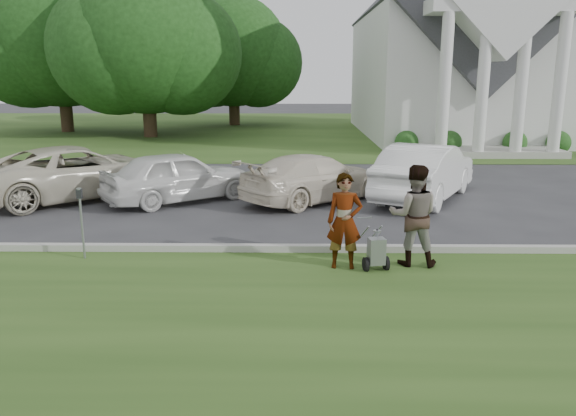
{
  "coord_description": "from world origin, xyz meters",
  "views": [
    {
      "loc": [
        0.35,
        -10.33,
        3.51
      ],
      "look_at": [
        0.22,
        0.0,
        1.05
      ],
      "focal_mm": 35.0,
      "sensor_mm": 36.0,
      "label": 1
    }
  ],
  "objects_px": {
    "tree_left": "(145,45)",
    "car_a": "(78,172)",
    "striping_cart": "(376,252)",
    "tree_back": "(233,57)",
    "person_left": "(345,222)",
    "car_b": "(178,176)",
    "tree_far": "(59,38)",
    "person_right": "(414,216)",
    "car_c": "(314,178)",
    "car_d": "(425,172)",
    "church": "(448,31)",
    "parking_meter_near": "(81,215)"
  },
  "relations": [
    {
      "from": "tree_back",
      "to": "car_a",
      "type": "distance_m",
      "value": 24.75
    },
    {
      "from": "tree_far",
      "to": "person_left",
      "type": "distance_m",
      "value": 30.01
    },
    {
      "from": "church",
      "to": "car_d",
      "type": "xyz_separation_m",
      "value": [
        -4.92,
        -17.5,
        -5.14
      ]
    },
    {
      "from": "church",
      "to": "person_left",
      "type": "relative_size",
      "value": 13.61
    },
    {
      "from": "tree_left",
      "to": "tree_back",
      "type": "xyz_separation_m",
      "value": [
        4.0,
        8.0,
        -0.38
      ]
    },
    {
      "from": "car_d",
      "to": "tree_far",
      "type": "bearing_deg",
      "value": -18.18
    },
    {
      "from": "car_c",
      "to": "car_d",
      "type": "xyz_separation_m",
      "value": [
        3.18,
        0.26,
        0.14
      ]
    },
    {
      "from": "tree_back",
      "to": "car_b",
      "type": "bearing_deg",
      "value": -87.55
    },
    {
      "from": "striping_cart",
      "to": "car_c",
      "type": "distance_m",
      "value": 5.96
    },
    {
      "from": "person_right",
      "to": "parking_meter_near",
      "type": "height_order",
      "value": "person_right"
    },
    {
      "from": "parking_meter_near",
      "to": "car_b",
      "type": "bearing_deg",
      "value": 81.07
    },
    {
      "from": "tree_far",
      "to": "person_right",
      "type": "height_order",
      "value": "tree_far"
    },
    {
      "from": "tree_left",
      "to": "person_left",
      "type": "height_order",
      "value": "tree_left"
    },
    {
      "from": "car_d",
      "to": "person_right",
      "type": "bearing_deg",
      "value": 104.13
    },
    {
      "from": "striping_cart",
      "to": "car_a",
      "type": "xyz_separation_m",
      "value": [
        -7.79,
        6.17,
        0.4
      ]
    },
    {
      "from": "tree_left",
      "to": "tree_far",
      "type": "bearing_deg",
      "value": 153.44
    },
    {
      "from": "tree_back",
      "to": "tree_left",
      "type": "bearing_deg",
      "value": -116.57
    },
    {
      "from": "tree_left",
      "to": "parking_meter_near",
      "type": "height_order",
      "value": "tree_left"
    },
    {
      "from": "car_c",
      "to": "car_d",
      "type": "distance_m",
      "value": 3.2
    },
    {
      "from": "car_a",
      "to": "car_d",
      "type": "relative_size",
      "value": 1.13
    },
    {
      "from": "tree_left",
      "to": "parking_meter_near",
      "type": "relative_size",
      "value": 7.52
    },
    {
      "from": "striping_cart",
      "to": "car_d",
      "type": "height_order",
      "value": "car_d"
    },
    {
      "from": "parking_meter_near",
      "to": "car_b",
      "type": "distance_m",
      "value": 5.22
    },
    {
      "from": "striping_cart",
      "to": "car_a",
      "type": "bearing_deg",
      "value": 130.46
    },
    {
      "from": "striping_cart",
      "to": "car_a",
      "type": "relative_size",
      "value": 0.17
    },
    {
      "from": "tree_left",
      "to": "car_b",
      "type": "bearing_deg",
      "value": -73.22
    },
    {
      "from": "tree_far",
      "to": "person_right",
      "type": "distance_m",
      "value": 30.52
    },
    {
      "from": "tree_back",
      "to": "car_c",
      "type": "relative_size",
      "value": 2.1
    },
    {
      "from": "church",
      "to": "car_d",
      "type": "height_order",
      "value": "church"
    },
    {
      "from": "person_left",
      "to": "car_c",
      "type": "bearing_deg",
      "value": 97.62
    },
    {
      "from": "tree_left",
      "to": "car_d",
      "type": "relative_size",
      "value": 2.18
    },
    {
      "from": "church",
      "to": "tree_far",
      "type": "bearing_deg",
      "value": 175.34
    },
    {
      "from": "tree_left",
      "to": "car_a",
      "type": "xyz_separation_m",
      "value": [
        2.06,
        -16.35,
        -4.35
      ]
    },
    {
      "from": "car_a",
      "to": "car_b",
      "type": "distance_m",
      "value": 3.03
    },
    {
      "from": "tree_left",
      "to": "person_left",
      "type": "bearing_deg",
      "value": -67.5
    },
    {
      "from": "person_right",
      "to": "car_b",
      "type": "height_order",
      "value": "person_right"
    },
    {
      "from": "striping_cart",
      "to": "car_b",
      "type": "height_order",
      "value": "car_b"
    },
    {
      "from": "church",
      "to": "person_left",
      "type": "distance_m",
      "value": 25.26
    },
    {
      "from": "tree_left",
      "to": "car_c",
      "type": "bearing_deg",
      "value": -61.84
    },
    {
      "from": "church",
      "to": "car_c",
      "type": "bearing_deg",
      "value": -114.52
    },
    {
      "from": "tree_left",
      "to": "car_d",
      "type": "bearing_deg",
      "value": -53.56
    },
    {
      "from": "tree_left",
      "to": "car_b",
      "type": "distance_m",
      "value": 18.07
    },
    {
      "from": "tree_left",
      "to": "striping_cart",
      "type": "height_order",
      "value": "tree_left"
    },
    {
      "from": "parking_meter_near",
      "to": "tree_far",
      "type": "bearing_deg",
      "value": 112.35
    },
    {
      "from": "striping_cart",
      "to": "person_left",
      "type": "height_order",
      "value": "person_left"
    },
    {
      "from": "parking_meter_near",
      "to": "striping_cart",
      "type": "bearing_deg",
      "value": -6.01
    },
    {
      "from": "car_a",
      "to": "person_left",
      "type": "bearing_deg",
      "value": -171.83
    },
    {
      "from": "parking_meter_near",
      "to": "car_c",
      "type": "xyz_separation_m",
      "value": [
        4.66,
        5.29,
        -0.23
      ]
    },
    {
      "from": "tree_far",
      "to": "parking_meter_near",
      "type": "height_order",
      "value": "tree_far"
    },
    {
      "from": "person_right",
      "to": "church",
      "type": "bearing_deg",
      "value": -98.0
    }
  ]
}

